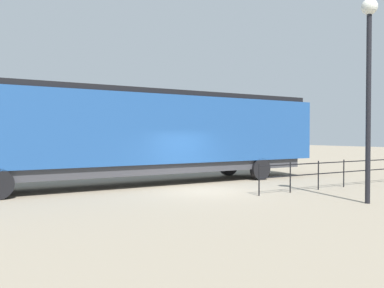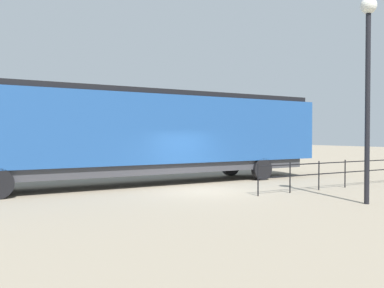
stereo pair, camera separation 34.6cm
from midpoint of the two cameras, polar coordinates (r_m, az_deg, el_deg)
The scene contains 4 objects.
ground_plane at distance 16.40m, azimuth 2.24°, elevation -6.60°, with size 120.00×120.00×0.00m, color gray.
locomotive at distance 18.65m, azimuth -5.34°, elevation 1.67°, with size 2.95×18.63×4.24m.
lamp_post at distance 14.64m, azimuth 24.07°, elevation 10.75°, with size 0.52×0.52×6.68m.
platform_fence at distance 18.64m, azimuth 21.16°, elevation -3.39°, with size 0.05×9.59×1.19m.
Camera 2 is at (13.76, -8.63, 2.25)m, focal length 38.06 mm.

